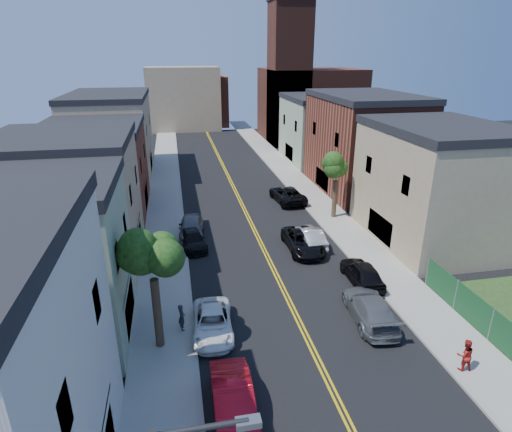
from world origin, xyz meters
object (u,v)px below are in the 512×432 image
silver_car_right (309,236)px  grey_car_left (191,228)px  black_car_left (193,239)px  pedestrian_left (182,317)px  black_car_right (362,273)px  dark_car_right_far (287,194)px  black_suv_lane (303,242)px  white_pickup (213,323)px  grey_car_right (370,308)px  pedestrian_right (465,355)px  red_sedan (234,403)px

silver_car_right → grey_car_left: bearing=-20.8°
grey_car_left → black_car_left: size_ratio=1.11×
pedestrian_left → black_car_left: bearing=-14.3°
black_car_right → dark_car_right_far: dark_car_right_far is taller
black_suv_lane → pedestrian_left: size_ratio=3.43×
white_pickup → black_car_right: size_ratio=1.03×
grey_car_right → pedestrian_left: pedestrian_left is taller
black_car_left → pedestrian_right: 20.85m
white_pickup → black_suv_lane: 12.19m
grey_car_right → dark_car_right_far: size_ratio=0.94×
white_pickup → pedestrian_right: 12.94m
black_car_right → red_sedan: bearing=45.4°
grey_car_left → grey_car_right: size_ratio=0.92×
black_suv_lane → pedestrian_left: 13.04m
grey_car_left → pedestrian_right: size_ratio=2.92×
red_sedan → grey_car_right: bearing=33.0°
red_sedan → grey_car_left: (-0.77, 19.57, 0.03)m
white_pickup → grey_car_right: size_ratio=0.88×
grey_car_left → silver_car_right: grey_car_left is taller
silver_car_right → black_car_left: bearing=-9.1°
black_car_left → silver_car_right: bearing=-15.8°
red_sedan → grey_car_left: grey_car_left is taller
grey_car_left → pedestrian_left: size_ratio=3.13×
white_pickup → black_suv_lane: size_ratio=0.87×
grey_car_left → black_car_left: grey_car_left is taller
black_car_left → dark_car_right_far: size_ratio=0.78×
white_pickup → pedestrian_right: size_ratio=2.79×
grey_car_left → pedestrian_left: bearing=-90.1°
silver_car_right → dark_car_right_far: 10.72m
pedestrian_left → dark_car_right_far: bearing=-37.8°
black_suv_lane → black_car_right: bearing=-66.2°
black_car_right → silver_car_right: bearing=-73.6°
black_suv_lane → pedestrian_right: size_ratio=3.20×
white_pickup → grey_car_right: (9.13, -0.55, 0.12)m
silver_car_right → red_sedan: bearing=61.9°
grey_car_left → dark_car_right_far: grey_car_left is taller
silver_car_right → black_car_right: bearing=104.2°
white_pickup → pedestrian_left: size_ratio=2.99×
grey_car_right → dark_car_right_far: 21.23m
red_sedan → black_suv_lane: (7.73, 15.24, -0.06)m
white_pickup → grey_car_left: size_ratio=0.96×
black_suv_lane → pedestrian_left: pedestrian_left is taller
grey_car_right → pedestrian_right: 5.54m
grey_car_right → dark_car_right_far: dark_car_right_far is taller
red_sedan → black_car_right: bearing=44.3°
grey_car_right → dark_car_right_far: (0.72, 21.22, 0.02)m
grey_car_right → black_suv_lane: grey_car_right is taller
red_sedan → black_car_left: (-0.77, 17.54, -0.16)m
pedestrian_left → pedestrian_right: 14.64m
black_car_right → pedestrian_left: bearing=16.3°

